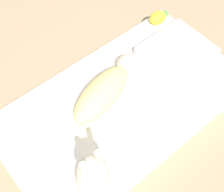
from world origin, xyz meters
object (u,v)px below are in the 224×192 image
(pillow, at_px, (176,53))
(turtle_plush, at_px, (158,18))
(swaddled_baby, at_px, (106,89))
(bunny_plush, at_px, (93,177))

(pillow, bearing_deg, turtle_plush, 65.71)
(swaddled_baby, relative_size, pillow, 1.43)
(swaddled_baby, bearing_deg, bunny_plush, -150.33)
(swaddled_baby, relative_size, bunny_plush, 1.60)
(swaddled_baby, xyz_separation_m, bunny_plush, (-0.37, -0.37, 0.06))
(swaddled_baby, height_order, bunny_plush, bunny_plush)
(swaddled_baby, height_order, pillow, swaddled_baby)
(bunny_plush, xyz_separation_m, turtle_plush, (1.02, 0.61, -0.09))
(pillow, distance_m, bunny_plush, 0.95)
(pillow, xyz_separation_m, bunny_plush, (-0.89, -0.32, 0.09))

